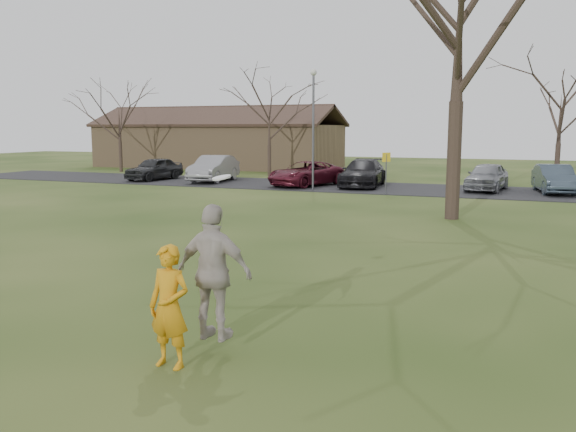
% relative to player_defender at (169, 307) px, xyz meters
% --- Properties ---
extents(ground, '(120.00, 120.00, 0.00)m').
position_rel_player_defender_xyz_m(ground, '(-0.02, 0.40, -0.85)').
color(ground, '#1E380F').
rests_on(ground, ground).
extents(parking_strip, '(62.00, 6.50, 0.04)m').
position_rel_player_defender_xyz_m(parking_strip, '(-0.02, 25.40, -0.83)').
color(parking_strip, black).
rests_on(parking_strip, ground).
extents(player_defender, '(0.64, 0.44, 1.71)m').
position_rel_player_defender_xyz_m(player_defender, '(0.00, 0.00, 0.00)').
color(player_defender, orange).
rests_on(player_defender, ground).
extents(car_0, '(2.18, 4.33, 1.42)m').
position_rel_player_defender_xyz_m(car_0, '(-17.33, 24.97, -0.10)').
color(car_0, '#252527').
rests_on(car_0, parking_strip).
extents(car_1, '(2.23, 4.96, 1.58)m').
position_rel_player_defender_xyz_m(car_1, '(-13.31, 25.37, -0.02)').
color(car_1, gray).
rests_on(car_1, parking_strip).
extents(car_2, '(3.77, 5.40, 1.37)m').
position_rel_player_defender_xyz_m(car_2, '(-7.15, 24.92, -0.13)').
color(car_2, '#531322').
rests_on(car_2, parking_strip).
extents(car_3, '(2.49, 5.28, 1.49)m').
position_rel_player_defender_xyz_m(car_3, '(-4.05, 25.71, -0.07)').
color(car_3, black).
rests_on(car_3, parking_strip).
extents(car_4, '(2.25, 4.46, 1.46)m').
position_rel_player_defender_xyz_m(car_4, '(2.52, 25.96, -0.08)').
color(car_4, gray).
rests_on(car_4, parking_strip).
extents(car_5, '(2.20, 4.50, 1.42)m').
position_rel_player_defender_xyz_m(car_5, '(5.74, 25.91, -0.10)').
color(car_5, '#34424F').
rests_on(car_5, parking_strip).
extents(catching_play, '(1.16, 0.62, 2.37)m').
position_rel_player_defender_xyz_m(catching_play, '(0.38, 0.59, 0.38)').
color(catching_play, '#B2A7A0').
rests_on(catching_play, ground).
extents(building, '(20.60, 8.50, 5.14)m').
position_rel_player_defender_xyz_m(building, '(-20.02, 38.40, 1.08)').
color(building, '#8C6D4C').
rests_on(building, ground).
extents(lamp_post, '(0.34, 0.34, 6.27)m').
position_rel_player_defender_xyz_m(lamp_post, '(-6.02, 22.90, 3.12)').
color(lamp_post, '#47474C').
rests_on(lamp_post, ground).
extents(sign_yellow, '(0.35, 0.35, 2.08)m').
position_rel_player_defender_xyz_m(sign_yellow, '(-2.02, 22.40, 0.60)').
color(sign_yellow, '#47474C').
rests_on(sign_yellow, ground).
extents(big_tree, '(9.00, 9.00, 14.00)m').
position_rel_player_defender_xyz_m(big_tree, '(1.98, 15.40, 6.15)').
color(big_tree, '#352821').
rests_on(big_tree, ground).
extents(small_tree_row, '(55.00, 5.90, 8.50)m').
position_rel_player_defender_xyz_m(small_tree_row, '(4.37, 30.46, 3.04)').
color(small_tree_row, '#352821').
rests_on(small_tree_row, ground).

